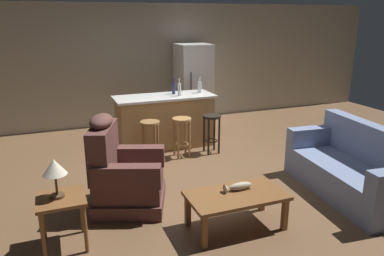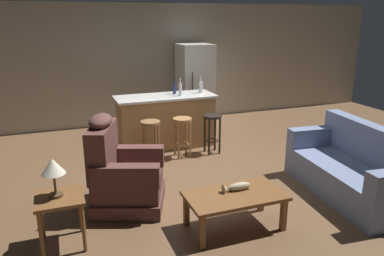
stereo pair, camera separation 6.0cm
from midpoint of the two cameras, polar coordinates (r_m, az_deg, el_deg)
The scene contains 16 objects.
ground_plane at distance 5.82m, azimuth 0.22°, elevation -6.80°, with size 12.00×12.00×0.00m.
back_wall at distance 8.40m, azimuth -7.46°, elevation 9.53°, with size 12.00×0.05×2.60m.
coffee_table at distance 4.28m, azimuth 6.95°, elevation -10.63°, with size 1.10×0.60×0.42m.
fish_figurine at distance 4.32m, azimuth 7.21°, elevation -8.90°, with size 0.34×0.10×0.10m.
couch at distance 5.48m, azimuth 23.69°, elevation -5.95°, with size 1.01×1.97×0.94m.
recliner_near_lamp at distance 4.77m, azimuth -10.26°, elevation -7.02°, with size 1.08×1.08×1.20m.
end_table at distance 4.12m, azimuth -19.06°, elevation -11.07°, with size 0.48×0.48×0.56m.
table_lamp at distance 3.97m, azimuth -20.02°, elevation -5.78°, with size 0.24×0.24×0.41m.
kitchen_island at distance 6.87m, azimuth -3.77°, elevation 1.08°, with size 1.80×0.70×0.95m.
bar_stool_left at distance 6.18m, azimuth -6.03°, elevation -0.83°, with size 0.32×0.32×0.68m.
bar_stool_middle at distance 6.33m, azimuth -1.20°, elevation -0.31°, with size 0.32×0.32×0.68m.
bar_stool_right at distance 6.53m, azimuth 3.38°, elevation 0.18°, with size 0.32×0.32×0.68m.
refrigerator at distance 8.22m, azimuth 0.69°, elevation 6.56°, with size 0.70×0.69×1.76m.
bottle_tall_green at distance 6.72m, azimuth -1.54°, elevation 5.95°, with size 0.06×0.06×0.32m.
bottle_short_amber at distance 6.89m, azimuth -2.43°, elevation 6.12°, with size 0.06×0.06×0.29m.
bottle_wine_dark at distance 7.00m, azimuth 1.59°, elevation 6.31°, with size 0.07×0.07×0.30m.
Camera 2 is at (-1.87, -5.01, 2.31)m, focal length 35.00 mm.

